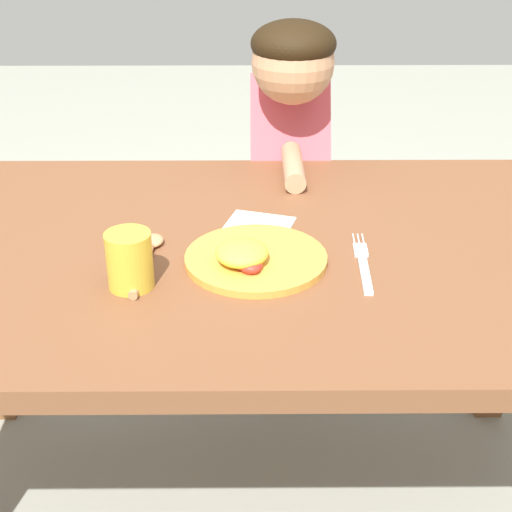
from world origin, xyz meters
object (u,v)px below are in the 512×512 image
(fork, at_px, (363,264))
(person, at_px, (288,190))
(plate, at_px, (252,257))
(drinking_cup, at_px, (130,260))
(spoon, at_px, (147,256))

(fork, distance_m, person, 0.62)
(plate, relative_size, fork, 1.15)
(plate, xyz_separation_m, person, (0.09, 0.60, -0.13))
(fork, height_order, drinking_cup, drinking_cup)
(fork, height_order, person, person)
(fork, relative_size, spoon, 0.96)
(fork, distance_m, spoon, 0.38)
(plate, relative_size, spoon, 1.11)
(fork, distance_m, drinking_cup, 0.41)
(plate, bearing_deg, drinking_cup, -160.21)
(plate, distance_m, fork, 0.20)
(plate, bearing_deg, person, 81.18)
(spoon, bearing_deg, plate, -92.79)
(fork, bearing_deg, spoon, 89.17)
(plate, height_order, person, person)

